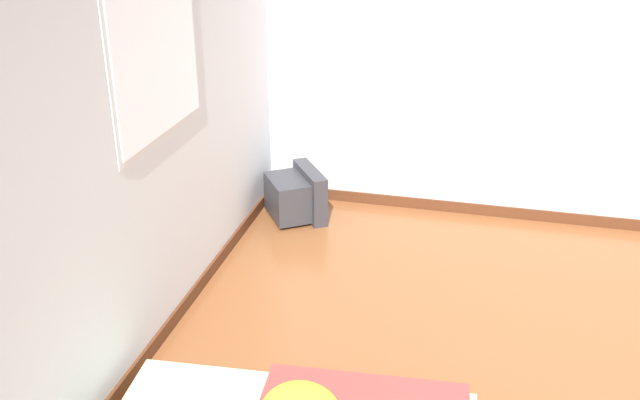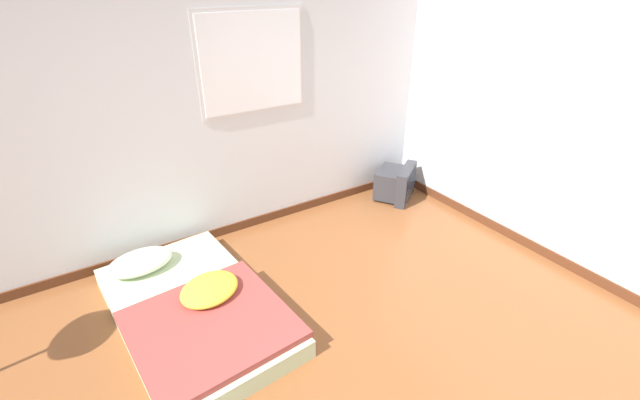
{
  "view_description": "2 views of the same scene",
  "coord_description": "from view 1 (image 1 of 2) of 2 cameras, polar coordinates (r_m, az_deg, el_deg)",
  "views": [
    {
      "loc": [
        -2.63,
        0.78,
        2.48
      ],
      "look_at": [
        1.13,
        1.71,
        0.71
      ],
      "focal_mm": 40.0,
      "sensor_mm": 36.0,
      "label": 1
    },
    {
      "loc": [
        -0.82,
        -1.05,
        2.32
      ],
      "look_at": [
        0.91,
        1.64,
        0.6
      ],
      "focal_mm": 24.0,
      "sensor_mm": 36.0,
      "label": 2
    }
  ],
  "objects": [
    {
      "name": "wall_right",
      "position": [
        5.52,
        21.94,
        10.35
      ],
      "size": [
        0.08,
        7.4,
        2.6
      ],
      "color": "silver",
      "rests_on": "ground_plane"
    },
    {
      "name": "wall_back",
      "position": [
        3.38,
        -18.44,
        2.67
      ],
      "size": [
        7.74,
        0.08,
        2.6
      ],
      "color": "silver",
      "rests_on": "ground_plane"
    },
    {
      "name": "crt_tv",
      "position": [
        5.6,
        -1.88,
        0.39
      ],
      "size": [
        0.59,
        0.57,
        0.39
      ],
      "color": "#333338",
      "rests_on": "ground_plane"
    }
  ]
}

